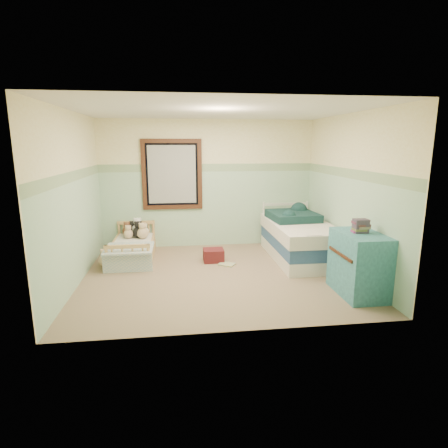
{
  "coord_description": "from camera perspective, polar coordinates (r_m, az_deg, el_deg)",
  "views": [
    {
      "loc": [
        -0.61,
        -5.44,
        2.02
      ],
      "look_at": [
        0.14,
        0.35,
        0.75
      ],
      "focal_mm": 29.31,
      "sensor_mm": 36.0,
      "label": 1
    }
  ],
  "objects": [
    {
      "name": "wall_back",
      "position": [
        7.31,
        -2.53,
        6.23
      ],
      "size": [
        4.2,
        0.04,
        2.5
      ],
      "primitive_type": "cube",
      "color": "beige",
      "rests_on": "floor"
    },
    {
      "name": "plush_bed_tan",
      "position": [
        7.03,
        -14.68,
        -1.51
      ],
      "size": [
        0.17,
        0.17,
        0.17
      ],
      "primitive_type": "sphere",
      "color": "#D6B38A",
      "rests_on": "toddler_mattress"
    },
    {
      "name": "wall_right",
      "position": [
        6.13,
        19.03,
        4.4
      ],
      "size": [
        0.04,
        3.6,
        2.5
      ],
      "primitive_type": "cube",
      "color": "beige",
      "rests_on": "floor"
    },
    {
      "name": "toddler_bed_frame",
      "position": [
        6.82,
        -14.0,
        -4.49
      ],
      "size": [
        0.72,
        1.45,
        0.19
      ],
      "primitive_type": "cube",
      "color": "#AF874A",
      "rests_on": "floor"
    },
    {
      "name": "teal_blanket",
      "position": [
        6.88,
        10.66,
        1.26
      ],
      "size": [
        0.88,
        0.92,
        0.14
      ],
      "primitive_type": "cube",
      "rotation": [
        0.0,
        0.0,
        0.07
      ],
      "color": "black",
      "rests_on": "twin_mattress"
    },
    {
      "name": "twin_boxspring",
      "position": [
        6.7,
        11.71,
        -2.58
      ],
      "size": [
        0.96,
        1.93,
        0.22
      ],
      "primitive_type": "cube",
      "color": "navy",
      "rests_on": "twin_bed_frame"
    },
    {
      "name": "wainscot_mint",
      "position": [
        7.36,
        -2.48,
        2.34
      ],
      "size": [
        4.2,
        0.01,
        1.5
      ],
      "primitive_type": "cube",
      "color": "#9DC4A0",
      "rests_on": "floor"
    },
    {
      "name": "floor",
      "position": [
        5.84,
        -0.91,
        -8.05
      ],
      "size": [
        4.2,
        3.6,
        0.02
      ],
      "primitive_type": "cube",
      "color": "#7F6C59",
      "rests_on": "ground"
    },
    {
      "name": "toddler_mattress",
      "position": [
        6.78,
        -14.07,
        -3.25
      ],
      "size": [
        0.66,
        1.39,
        0.12
      ],
      "primitive_type": "cube",
      "color": "white",
      "rests_on": "toddler_bed_frame"
    },
    {
      "name": "floor_book",
      "position": [
        6.3,
        0.42,
        -6.31
      ],
      "size": [
        0.33,
        0.31,
        0.02
      ],
      "primitive_type": "cube",
      "rotation": [
        0.0,
        0.0,
        -0.57
      ],
      "color": "yellow",
      "rests_on": "floor"
    },
    {
      "name": "extra_plush_0",
      "position": [
        6.95,
        -12.56,
        -1.41
      ],
      "size": [
        0.21,
        0.21,
        0.21
      ],
      "primitive_type": "sphere",
      "color": "#D6B38A",
      "rests_on": "toddler_mattress"
    },
    {
      "name": "wall_front",
      "position": [
        3.77,
        2.09,
        0.51
      ],
      "size": [
        4.2,
        0.04,
        2.5
      ],
      "primitive_type": "cube",
      "color": "beige",
      "rests_on": "floor"
    },
    {
      "name": "twin_bed_frame",
      "position": [
        6.76,
        11.63,
        -4.38
      ],
      "size": [
        0.96,
        1.93,
        0.22
      ],
      "primitive_type": "cube",
      "color": "white",
      "rests_on": "floor"
    },
    {
      "name": "plush_bed_dark",
      "position": [
        7.0,
        -12.81,
        -1.48
      ],
      "size": [
        0.17,
        0.17,
        0.17
      ],
      "primitive_type": "sphere",
      "color": "black",
      "rests_on": "toddler_mattress"
    },
    {
      "name": "extra_plush_3",
      "position": [
        7.03,
        -13.19,
        -1.24
      ],
      "size": [
        0.22,
        0.22,
        0.22
      ],
      "primitive_type": "sphere",
      "color": "black",
      "rests_on": "toddler_mattress"
    },
    {
      "name": "patchwork_quilt",
      "position": [
        6.33,
        -14.56,
        -3.68
      ],
      "size": [
        0.79,
        0.72,
        0.03
      ],
      "primitive_type": "cube",
      "color": "#6192BC",
      "rests_on": "toddler_mattress"
    },
    {
      "name": "plush_floor_cream",
      "position": [
        6.52,
        -16.92,
        -5.26
      ],
      "size": [
        0.23,
        0.23,
        0.23
      ],
      "primitive_type": "sphere",
      "color": "#F4EBCB",
      "rests_on": "floor"
    },
    {
      "name": "plush_bed_brown",
      "position": [
        7.24,
        -14.86,
        -1.08
      ],
      "size": [
        0.18,
        0.18,
        0.18
      ],
      "primitive_type": "sphere",
      "color": "brown",
      "rests_on": "toddler_mattress"
    },
    {
      "name": "wall_left",
      "position": [
        5.7,
        -22.49,
        3.59
      ],
      "size": [
        0.04,
        3.6,
        2.5
      ],
      "primitive_type": "cube",
      "color": "beige",
      "rests_on": "floor"
    },
    {
      "name": "twin_mattress",
      "position": [
        6.65,
        11.8,
        -0.74
      ],
      "size": [
        1.0,
        1.97,
        0.22
      ],
      "primitive_type": "cube",
      "color": "beige",
      "rests_on": "twin_boxspring"
    },
    {
      "name": "plush_bed_white",
      "position": [
        7.21,
        -13.3,
        -0.83
      ],
      "size": [
        0.24,
        0.24,
        0.24
      ],
      "primitive_type": "sphere",
      "color": "silver",
      "rests_on": "toddler_mattress"
    },
    {
      "name": "plush_floor_tan",
      "position": [
        6.5,
        -18.06,
        -5.46
      ],
      "size": [
        0.21,
        0.21,
        0.21
      ],
      "primitive_type": "sphere",
      "color": "#D6B38A",
      "rests_on": "floor"
    },
    {
      "name": "window_blinds",
      "position": [
        7.24,
        -8.11,
        7.65
      ],
      "size": [
        0.92,
        0.01,
        1.12
      ],
      "primitive_type": "cube",
      "color": "beige",
      "rests_on": "window_frame"
    },
    {
      "name": "red_pillow",
      "position": [
        6.46,
        -1.65,
        -4.9
      ],
      "size": [
        0.36,
        0.31,
        0.22
      ],
      "primitive_type": "cube",
      "rotation": [
        0.0,
        0.0,
        0.01
      ],
      "color": "maroon",
      "rests_on": "floor"
    },
    {
      "name": "book_stack",
      "position": [
        5.23,
        20.53,
        -0.28
      ],
      "size": [
        0.19,
        0.15,
        0.18
      ],
      "primitive_type": "cube",
      "rotation": [
        0.0,
        0.0,
        -0.03
      ],
      "color": "#4E3537",
      "rests_on": "dresser"
    },
    {
      "name": "ceiling",
      "position": [
        5.5,
        -1.0,
        17.4
      ],
      "size": [
        4.2,
        3.6,
        0.02
      ],
      "primitive_type": "cube",
      "color": "silver",
      "rests_on": "wall_back"
    },
    {
      "name": "extra_plush_2",
      "position": [
        7.21,
        -12.24,
        -1.11
      ],
      "size": [
        0.15,
        0.15,
        0.15
      ],
      "primitive_type": "sphere",
      "color": "#F4EBCB",
      "rests_on": "toddler_mattress"
    },
    {
      "name": "window_frame",
      "position": [
        7.23,
        -8.11,
        7.64
      ],
      "size": [
        1.16,
        0.06,
        1.36
      ],
      "primitive_type": "cube",
      "color": "#38140B",
      "rests_on": "wall_back"
    },
    {
      "name": "dresser",
      "position": [
        5.33,
        20.31,
        -5.87
      ],
      "size": [
        0.54,
        0.86,
        0.86
      ],
      "primitive_type": "cube",
      "color": "#2D5D6F",
      "rests_on": "floor"
    },
    {
      "name": "border_strip",
      "position": [
        7.27,
        -2.54,
        8.76
      ],
      "size": [
        4.2,
        0.01,
        0.15
      ],
      "primitive_type": "cube",
      "color": "#407750",
      "rests_on": "wall_back"
    },
    {
      "name": "extra_plush_1",
      "position": [
        7.25,
        -14.0,
        -0.99
      ],
      "size": [
        0.19,
        0.19,
        0.19
      ],
      "primitive_type": "sphere",
      "color": "black",
      "rests_on": "toddler_mattress"
    }
  ]
}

